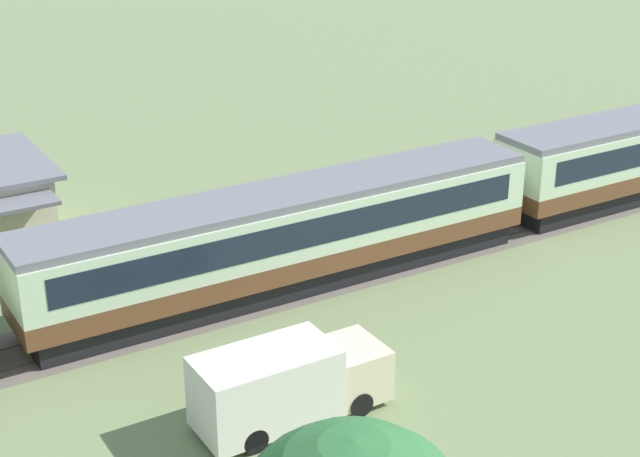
% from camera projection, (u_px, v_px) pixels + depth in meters
% --- Properties ---
extents(passenger_train, '(109.16, 3.22, 3.97)m').
position_uv_depth(passenger_train, '(292.00, 232.00, 37.48)').
color(passenger_train, brown).
rests_on(passenger_train, ground_plane).
extents(railway_track, '(169.54, 3.60, 0.04)m').
position_uv_depth(railway_track, '(87.00, 338.00, 34.39)').
color(railway_track, '#665B51').
rests_on(railway_track, ground_plane).
extents(delivery_truck_cream, '(6.07, 2.19, 2.48)m').
position_uv_depth(delivery_truck_cream, '(287.00, 384.00, 29.31)').
color(delivery_truck_cream, beige).
rests_on(delivery_truck_cream, ground_plane).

